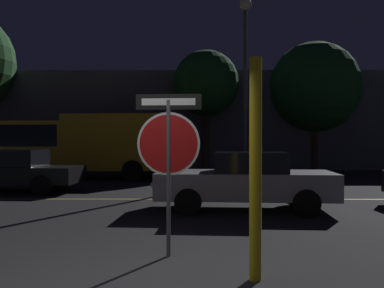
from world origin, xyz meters
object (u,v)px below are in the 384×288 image
(stop_sign, at_px, (168,143))
(passing_car_3, at_px, (246,181))
(delivery_truck, at_px, (87,143))
(yellow_pole_right, at_px, (255,169))
(passing_car_2, at_px, (11,171))
(tree_0, at_px, (315,87))
(street_lamp, at_px, (245,56))
(tree_1, at_px, (206,84))

(stop_sign, relative_size, passing_car_3, 0.54)
(delivery_truck, bearing_deg, yellow_pole_right, -154.01)
(yellow_pole_right, distance_m, passing_car_2, 10.73)
(stop_sign, height_order, tree_0, tree_0)
(passing_car_3, bearing_deg, street_lamp, -3.00)
(stop_sign, xyz_separation_m, street_lamp, (2.48, 11.69, 3.49))
(stop_sign, relative_size, passing_car_2, 0.50)
(street_lamp, height_order, tree_1, street_lamp)
(passing_car_2, xyz_separation_m, street_lamp, (7.96, 4.26, 4.45))
(street_lamp, bearing_deg, stop_sign, -101.98)
(yellow_pole_right, bearing_deg, passing_car_3, 84.49)
(yellow_pole_right, distance_m, tree_1, 17.55)
(passing_car_2, height_order, passing_car_3, passing_car_3)
(passing_car_2, bearing_deg, delivery_truck, -11.17)
(stop_sign, bearing_deg, passing_car_3, 72.47)
(delivery_truck, bearing_deg, passing_car_3, -140.58)
(yellow_pole_right, distance_m, passing_car_3, 5.04)
(delivery_truck, bearing_deg, tree_1, -47.75)
(passing_car_2, relative_size, passing_car_3, 1.08)
(yellow_pole_right, distance_m, tree_0, 18.92)
(passing_car_3, distance_m, tree_0, 14.31)
(passing_car_3, xyz_separation_m, tree_0, (5.21, 12.79, 3.74))
(passing_car_2, xyz_separation_m, delivery_truck, (1.24, 4.66, 0.85))
(passing_car_3, height_order, street_lamp, street_lamp)
(passing_car_3, bearing_deg, yellow_pole_right, 178.14)
(passing_car_3, distance_m, delivery_truck, 10.03)
(street_lamp, distance_m, tree_0, 6.68)
(yellow_pole_right, relative_size, street_lamp, 0.35)
(street_lamp, distance_m, tree_1, 4.81)
(stop_sign, distance_m, tree_1, 16.52)
(stop_sign, height_order, yellow_pole_right, yellow_pole_right)
(tree_0, bearing_deg, delivery_truck, -157.09)
(passing_car_2, distance_m, delivery_truck, 4.90)
(passing_car_2, distance_m, tree_1, 11.58)
(yellow_pole_right, relative_size, delivery_truck, 0.37)
(delivery_truck, distance_m, tree_1, 7.32)
(street_lamp, relative_size, tree_1, 1.19)
(yellow_pole_right, bearing_deg, delivery_truck, 112.15)
(delivery_truck, distance_m, tree_0, 12.32)
(stop_sign, bearing_deg, passing_car_2, 130.63)
(stop_sign, bearing_deg, tree_0, 72.16)
(passing_car_3, xyz_separation_m, street_lamp, (0.90, 7.73, 4.43))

